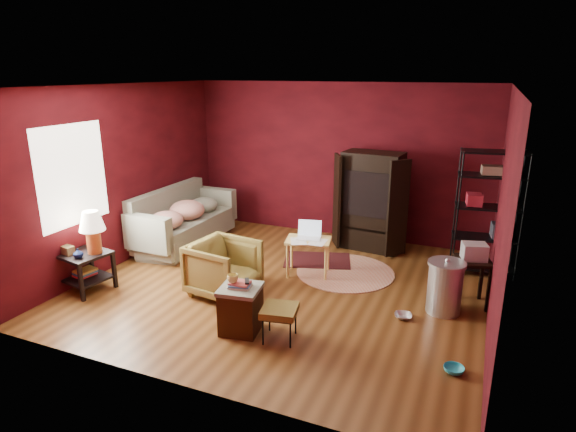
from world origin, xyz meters
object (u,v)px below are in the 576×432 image
at_px(laptop_desk, 308,243).
at_px(wire_shelving, 489,208).
at_px(sofa, 181,225).
at_px(tv_armoire, 371,200).
at_px(armchair, 224,266).
at_px(side_table, 89,243).
at_px(hamper, 241,308).

distance_m(laptop_desk, wire_shelving, 2.72).
relative_size(sofa, tv_armoire, 1.13).
xyz_separation_m(sofa, laptop_desk, (2.54, -0.33, 0.13)).
height_order(armchair, tv_armoire, tv_armoire).
bearing_deg(sofa, tv_armoire, -78.54).
xyz_separation_m(armchair, wire_shelving, (3.29, 2.15, 0.62)).
relative_size(sofa, laptop_desk, 2.33).
distance_m(laptop_desk, tv_armoire, 1.61).
bearing_deg(armchair, sofa, 57.79).
distance_m(tv_armoire, wire_shelving, 1.91).
xyz_separation_m(laptop_desk, wire_shelving, (2.45, 1.07, 0.53)).
height_order(tv_armoire, wire_shelving, wire_shelving).
xyz_separation_m(sofa, armchair, (1.70, -1.42, 0.05)).
bearing_deg(armchair, tv_armoire, -21.73).
height_order(side_table, wire_shelving, wire_shelving).
height_order(laptop_desk, tv_armoire, tv_armoire).
height_order(hamper, laptop_desk, laptop_desk).
distance_m(armchair, side_table, 1.90).
distance_m(sofa, wire_shelving, 5.08).
bearing_deg(side_table, armchair, 18.73).
relative_size(laptop_desk, tv_armoire, 0.48).
height_order(side_table, laptop_desk, side_table).
height_order(hamper, tv_armoire, tv_armoire).
relative_size(hamper, tv_armoire, 0.39).
distance_m(side_table, tv_armoire, 4.49).
bearing_deg(sofa, hamper, -141.09).
relative_size(laptop_desk, wire_shelving, 0.43).
distance_m(side_table, wire_shelving, 5.78).
distance_m(hamper, wire_shelving, 4.00).
bearing_deg(hamper, armchair, 130.92).
bearing_deg(armchair, hamper, -131.51).
relative_size(sofa, armchair, 2.28).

